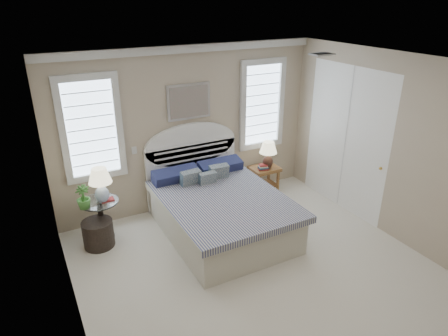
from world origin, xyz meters
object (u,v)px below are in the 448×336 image
Objects in this scene: bed at (218,207)px; side_table_left at (101,216)px; nightstand_right at (264,175)px; floor_pot at (98,234)px; lamp_right at (268,152)px; lamp_left at (100,182)px.

bed is 3.61× the size of side_table_left.
nightstand_right is at bearing 28.03° from bed.
floor_pot is (-1.75, 0.42, -0.18)m from bed.
lamp_right is (0.03, -0.04, 0.45)m from nightstand_right.
lamp_right is (2.98, 0.06, 0.45)m from side_table_left.
bed is 1.81m from floor_pot.
floor_pot is 0.82× the size of lamp_left.
nightstand_right is 1.20× the size of floor_pot.
lamp_right reaches higher than nightstand_right.
nightstand_right is (1.30, 0.69, 0.00)m from bed.
nightstand_right is 3.07m from floor_pot.
bed is 4.24× the size of lamp_left.
bed is 1.55m from lamp_right.
side_table_left is 2.95m from nightstand_right.
nightstand_right is at bearing 1.94° from side_table_left.
bed is at bearing -18.76° from lamp_left.
lamp_left reaches higher than lamp_right.
side_table_left reaches higher than floor_pot.
side_table_left is 1.19× the size of nightstand_right.
bed is at bearing -154.02° from lamp_right.
lamp_left is (-2.90, -0.15, 0.57)m from nightstand_right.
floor_pot is 0.78m from lamp_left.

